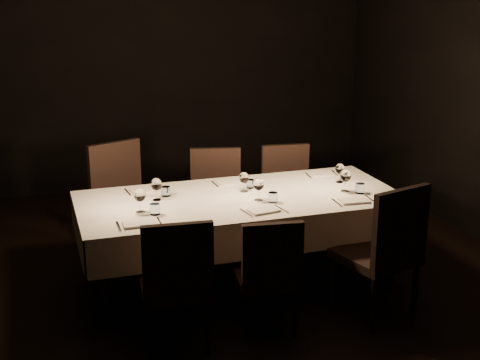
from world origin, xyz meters
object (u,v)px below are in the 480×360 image
object	(u,v)px
chair_far_center	(216,197)
chair_near_center	(269,271)
chair_near_left	(176,279)
chair_near_right	(385,248)
chair_far_right	(288,191)
chair_far_left	(124,198)
dining_table	(240,206)

from	to	relation	value
chair_far_center	chair_near_center	bearing A→B (deg)	-79.23
chair_near_left	chair_near_right	world-z (taller)	chair_near_right
chair_near_center	chair_far_center	distance (m)	1.57
chair_near_right	chair_far_center	size ratio (longest dim) A/B	1.09
chair_near_right	chair_far_right	size ratio (longest dim) A/B	1.11
chair_far_left	chair_far_center	size ratio (longest dim) A/B	1.10
chair_far_center	chair_far_right	xyz separation A→B (m)	(0.69, -0.01, -0.01)
chair_far_left	chair_far_center	xyz separation A→B (m)	(0.82, -0.09, -0.05)
dining_table	chair_near_right	bearing A→B (deg)	-46.15
chair_near_center	chair_near_left	bearing A→B (deg)	8.28
dining_table	chair_near_left	xyz separation A→B (m)	(-0.70, -0.82, -0.16)
chair_near_left	chair_far_left	distance (m)	1.67
chair_near_right	chair_far_right	distance (m)	1.61
chair_far_right	chair_near_center	bearing A→B (deg)	-108.82
chair_near_left	chair_far_center	world-z (taller)	same
chair_near_center	chair_far_left	xyz separation A→B (m)	(-0.75, 1.66, 0.08)
dining_table	chair_near_center	size ratio (longest dim) A/B	2.91
dining_table	chair_far_right	world-z (taller)	chair_far_right
chair_near_right	chair_far_center	xyz separation A→B (m)	(-0.79, 1.61, -0.04)
chair_near_left	chair_near_center	distance (m)	0.65
dining_table	chair_far_center	world-z (taller)	chair_far_center
chair_near_right	dining_table	bearing A→B (deg)	-61.66
chair_near_left	chair_near_center	bearing A→B (deg)	-174.02
chair_near_left	chair_near_right	distance (m)	1.52
chair_far_center	chair_near_right	bearing A→B (deg)	-50.43
dining_table	chair_near_left	world-z (taller)	chair_near_left
chair_near_left	chair_far_center	size ratio (longest dim) A/B	1.00
dining_table	chair_near_center	distance (m)	0.83
chair_near_center	chair_far_center	size ratio (longest dim) A/B	0.92
chair_near_right	chair_far_left	world-z (taller)	chair_far_left
chair_near_left	chair_far_right	size ratio (longest dim) A/B	1.02
chair_far_center	chair_far_right	size ratio (longest dim) A/B	1.02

